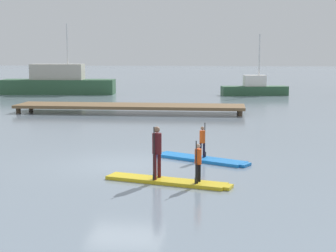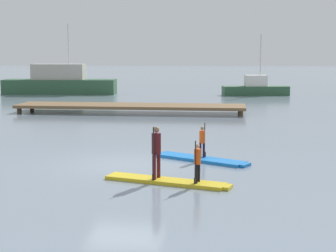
{
  "view_description": "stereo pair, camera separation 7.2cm",
  "coord_description": "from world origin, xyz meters",
  "px_view_note": "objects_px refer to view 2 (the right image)",
  "views": [
    {
      "loc": [
        3.34,
        -17.37,
        3.76
      ],
      "look_at": [
        1.12,
        2.73,
        0.96
      ],
      "focal_mm": 57.99,
      "sensor_mm": 36.0,
      "label": 1
    },
    {
      "loc": [
        3.41,
        -17.36,
        3.76
      ],
      "look_at": [
        1.12,
        2.73,
        0.96
      ],
      "focal_mm": 57.99,
      "sensor_mm": 36.0,
      "label": 2
    }
  ],
  "objects_px": {
    "paddler_child_front": "(197,161)",
    "paddleboard_near": "(202,159)",
    "paddler_child_solo": "(202,140)",
    "paddler_adult": "(156,149)",
    "fishing_boat_green_midground": "(60,82)",
    "paddleboard_far": "(167,181)",
    "motor_boat_small_navy": "(256,88)"
  },
  "relations": [
    {
      "from": "paddler_child_front",
      "to": "fishing_boat_green_midground",
      "type": "distance_m",
      "value": 34.55
    },
    {
      "from": "paddler_child_front",
      "to": "paddleboard_near",
      "type": "bearing_deg",
      "value": 90.88
    },
    {
      "from": "paddleboard_far",
      "to": "motor_boat_small_navy",
      "type": "height_order",
      "value": "motor_boat_small_navy"
    },
    {
      "from": "paddler_child_solo",
      "to": "paddler_child_front",
      "type": "distance_m",
      "value": 3.58
    },
    {
      "from": "paddler_child_front",
      "to": "fishing_boat_green_midground",
      "type": "bearing_deg",
      "value": 113.95
    },
    {
      "from": "paddler_child_solo",
      "to": "paddler_adult",
      "type": "height_order",
      "value": "paddler_adult"
    },
    {
      "from": "paddleboard_near",
      "to": "paddleboard_far",
      "type": "bearing_deg",
      "value": -103.86
    },
    {
      "from": "paddler_child_solo",
      "to": "paddleboard_far",
      "type": "xyz_separation_m",
      "value": [
        -0.83,
        -3.32,
        -0.66
      ]
    },
    {
      "from": "paddleboard_far",
      "to": "paddler_adult",
      "type": "distance_m",
      "value": 0.98
    },
    {
      "from": "paddleboard_far",
      "to": "paddler_child_front",
      "type": "bearing_deg",
      "value": -17.01
    },
    {
      "from": "paddleboard_far",
      "to": "paddler_child_front",
      "type": "xyz_separation_m",
      "value": [
        0.87,
        -0.27,
        0.67
      ]
    },
    {
      "from": "paddler_adult",
      "to": "paddler_child_front",
      "type": "height_order",
      "value": "paddler_adult"
    },
    {
      "from": "paddler_adult",
      "to": "fishing_boat_green_midground",
      "type": "bearing_deg",
      "value": 112.33
    },
    {
      "from": "motor_boat_small_navy",
      "to": "paddler_adult",
      "type": "bearing_deg",
      "value": -97.69
    },
    {
      "from": "paddleboard_far",
      "to": "fishing_boat_green_midground",
      "type": "bearing_deg",
      "value": 112.79
    },
    {
      "from": "paddleboard_near",
      "to": "paddler_child_front",
      "type": "bearing_deg",
      "value": -89.12
    },
    {
      "from": "fishing_boat_green_midground",
      "to": "paddler_child_front",
      "type": "bearing_deg",
      "value": -66.05
    },
    {
      "from": "paddler_child_solo",
      "to": "fishing_boat_green_midground",
      "type": "distance_m",
      "value": 31.29
    },
    {
      "from": "paddler_child_solo",
      "to": "paddleboard_far",
      "type": "height_order",
      "value": "paddler_child_solo"
    },
    {
      "from": "paddleboard_far",
      "to": "motor_boat_small_navy",
      "type": "bearing_deg",
      "value": 82.92
    },
    {
      "from": "paddler_adult",
      "to": "paddleboard_near",
      "type": "bearing_deg",
      "value": 70.38
    },
    {
      "from": "paddler_child_front",
      "to": "paddler_adult",
      "type": "bearing_deg",
      "value": 163.52
    },
    {
      "from": "paddler_child_solo",
      "to": "paddler_adult",
      "type": "distance_m",
      "value": 3.44
    },
    {
      "from": "paddleboard_near",
      "to": "paddler_child_front",
      "type": "xyz_separation_m",
      "value": [
        0.06,
        -3.58,
        0.67
      ]
    },
    {
      "from": "paddler_child_solo",
      "to": "paddler_child_front",
      "type": "bearing_deg",
      "value": -89.34
    },
    {
      "from": "paddleboard_near",
      "to": "paddler_adult",
      "type": "distance_m",
      "value": 3.54
    },
    {
      "from": "motor_boat_small_navy",
      "to": "paddler_child_solo",
      "type": "bearing_deg",
      "value": -96.25
    },
    {
      "from": "paddler_child_front",
      "to": "motor_boat_small_navy",
      "type": "height_order",
      "value": "motor_boat_small_navy"
    },
    {
      "from": "paddleboard_near",
      "to": "fishing_boat_green_midground",
      "type": "bearing_deg",
      "value": 116.52
    },
    {
      "from": "motor_boat_small_navy",
      "to": "paddler_child_front",
      "type": "bearing_deg",
      "value": -95.48
    },
    {
      "from": "paddleboard_near",
      "to": "paddleboard_far",
      "type": "height_order",
      "value": "same"
    },
    {
      "from": "paddler_adult",
      "to": "fishing_boat_green_midground",
      "type": "height_order",
      "value": "fishing_boat_green_midground"
    }
  ]
}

